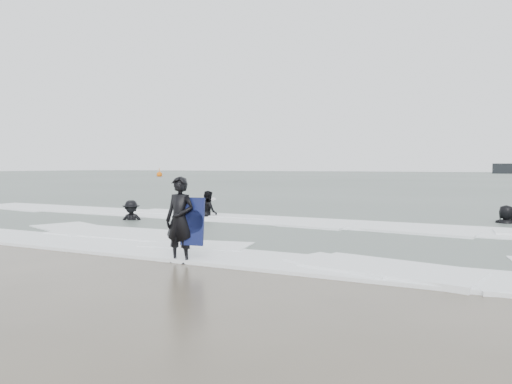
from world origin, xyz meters
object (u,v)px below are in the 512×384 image
at_px(surfer_breaker, 131,222).
at_px(surfer_right_far, 506,225).
at_px(buoy, 159,175).
at_px(surfer_wading, 209,218).
at_px(surfer_centre, 180,263).

distance_m(surfer_breaker, surfer_right_far, 12.71).
xyz_separation_m(surfer_right_far, buoy, (-55.96, 52.58, 0.42)).
height_order(surfer_wading, surfer_breaker, surfer_breaker).
height_order(surfer_wading, buoy, buoy).
bearing_deg(buoy, surfer_centre, -51.39).
xyz_separation_m(surfer_centre, buoy, (-50.19, 62.85, 0.42)).
relative_size(surfer_wading, surfer_right_far, 0.87).
xyz_separation_m(surfer_breaker, surfer_right_far, (11.68, 5.02, 0.00)).
bearing_deg(surfer_centre, surfer_wading, 118.52).
height_order(surfer_centre, surfer_breaker, surfer_centre).
xyz_separation_m(surfer_wading, surfer_breaker, (-1.76, -2.24, 0.00)).
bearing_deg(buoy, surfer_right_far, -43.22).
bearing_deg(surfer_centre, surfer_right_far, 60.24).
bearing_deg(surfer_breaker, buoy, 98.03).
bearing_deg(surfer_right_far, surfer_breaker, 15.53).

